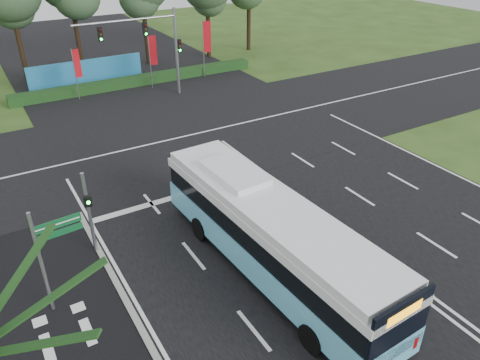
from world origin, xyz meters
name	(u,v)px	position (x,y,z in m)	size (l,w,h in m)	color
ground	(311,214)	(0.00, 0.00, 0.00)	(120.00, 120.00, 0.00)	#2B4717
road_main	(311,214)	(0.00, 0.00, 0.02)	(20.00, 120.00, 0.04)	black
road_cross	(204,132)	(0.00, 12.00, 0.03)	(120.00, 14.00, 0.05)	black
bike_path	(75,360)	(-12.50, -3.00, 0.03)	(5.00, 18.00, 0.06)	black
kerb_strip	(142,332)	(-10.10, -3.00, 0.06)	(0.25, 18.00, 0.12)	gray
city_bus	(271,236)	(-4.29, -2.59, 1.87)	(3.32, 13.06, 3.72)	#60BCDE
pedestrian_signal	(89,211)	(-10.20, 2.51, 2.20)	(0.37, 0.44, 4.02)	gray
street_sign	(49,249)	(-12.27, -0.15, 2.77)	(1.73, 0.23, 4.45)	gray
banner_flag_left	(77,67)	(-5.51, 23.24, 2.75)	(0.61, 0.19, 4.19)	gray
banner_flag_mid	(152,54)	(0.82, 23.01, 3.00)	(0.68, 0.14, 4.60)	gray
banner_flag_right	(206,41)	(6.30, 23.62, 3.34)	(0.72, 0.31, 5.16)	gray
traffic_light_gantry	(155,40)	(0.21, 20.50, 4.66)	(8.41, 0.28, 7.00)	gray
hedge	(140,80)	(0.00, 24.50, 0.40)	(22.00, 1.20, 0.80)	#183A15
blue_hoarding	(87,72)	(-4.00, 27.00, 1.10)	(10.00, 0.30, 2.20)	#1E6FA2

